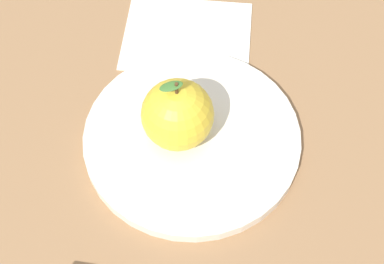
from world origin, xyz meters
TOP-DOWN VIEW (x-y plane):
  - ground_plane at (0.00, 0.00)m, footprint 2.40×2.40m
  - dinner_plate at (-0.02, -0.03)m, footprint 0.24×0.24m
  - apple at (-0.01, -0.03)m, footprint 0.08×0.08m
  - linen_napkin at (-0.02, -0.19)m, footprint 0.18×0.15m

SIDE VIEW (x-z plane):
  - ground_plane at x=0.00m, z-range 0.00..0.00m
  - linen_napkin at x=-0.02m, z-range 0.00..0.00m
  - dinner_plate at x=-0.02m, z-range 0.00..0.02m
  - apple at x=-0.01m, z-range 0.01..0.10m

